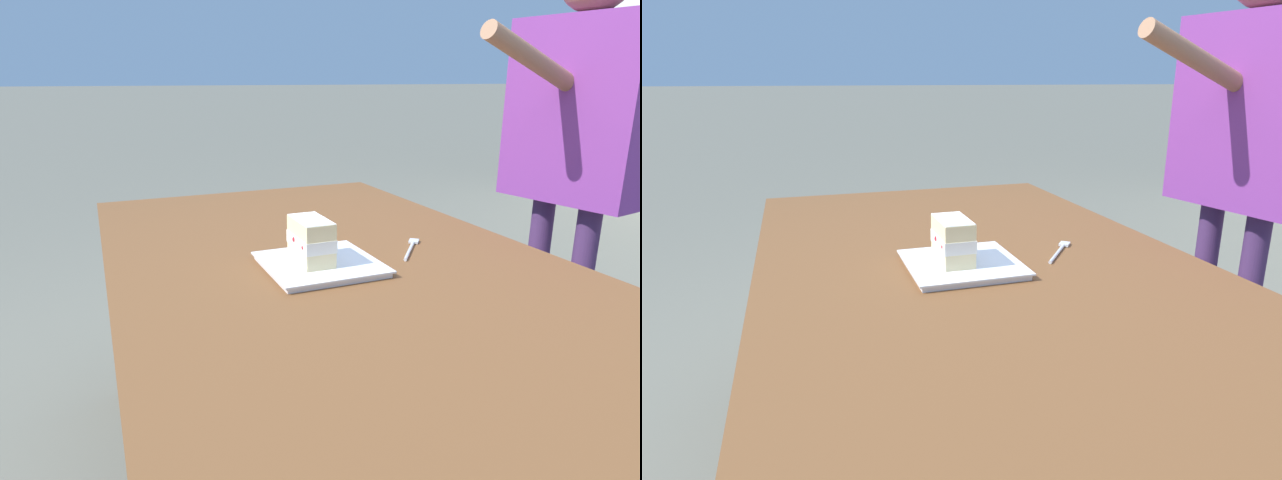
% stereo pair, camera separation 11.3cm
% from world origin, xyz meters
% --- Properties ---
extents(patio_table, '(1.68, 1.00, 0.71)m').
position_xyz_m(patio_table, '(0.00, 0.00, 0.63)').
color(patio_table, brown).
rests_on(patio_table, ground).
extents(dessert_plate, '(0.25, 0.25, 0.02)m').
position_xyz_m(dessert_plate, '(-0.05, 0.05, 0.72)').
color(dessert_plate, white).
rests_on(dessert_plate, patio_table).
extents(cake_slice, '(0.13, 0.07, 0.10)m').
position_xyz_m(cake_slice, '(-0.05, 0.07, 0.78)').
color(cake_slice, beige).
rests_on(cake_slice, dessert_plate).
extents(dessert_fork, '(0.14, 0.12, 0.01)m').
position_xyz_m(dessert_fork, '(-0.01, -0.21, 0.71)').
color(dessert_fork, silver).
rests_on(dessert_fork, patio_table).
extents(diner_person, '(0.43, 0.55, 1.49)m').
position_xyz_m(diner_person, '(0.11, -0.84, 1.00)').
color(diner_person, '#452855').
rests_on(diner_person, ground).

